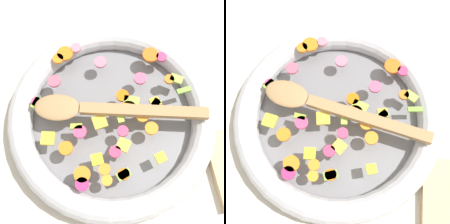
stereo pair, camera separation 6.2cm
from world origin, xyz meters
The scene contains 4 objects.
ground_plane centered at (0.00, 0.00, 0.00)m, with size 4.00×4.00×0.00m, color beige.
skillet centered at (0.00, 0.00, 0.02)m, with size 0.43×0.43×0.05m.
chopped_vegetables centered at (0.00, 0.00, 0.05)m, with size 0.33×0.32×0.01m.
wooden_spoon centered at (0.02, 0.00, 0.06)m, with size 0.34×0.11×0.01m.
Camera 2 is at (-0.02, 0.22, 0.63)m, focal length 50.00 mm.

